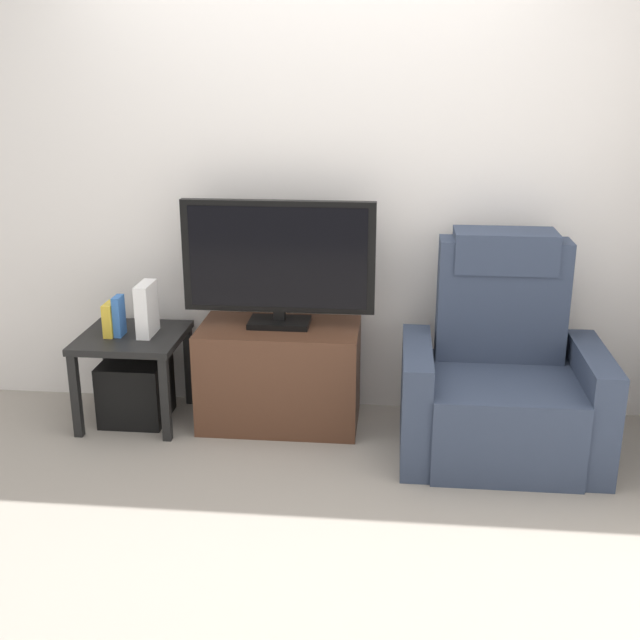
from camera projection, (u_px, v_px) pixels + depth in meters
name	position (u px, v px, depth m)	size (l,w,h in m)	color
ground_plane	(284.00, 502.00, 3.54)	(6.40, 6.40, 0.00)	gray
wall_back	(310.00, 176.00, 4.20)	(6.40, 0.06, 2.60)	silver
tv_stand	(280.00, 375.00, 4.25)	(0.84, 0.48, 0.55)	#4C2D1E
television	(278.00, 261.00, 4.07)	(1.00, 0.20, 0.66)	black
recliner_armchair	(501.00, 380.00, 3.92)	(0.98, 0.78, 1.08)	#2D384C
side_table	(133.00, 348.00, 4.24)	(0.54, 0.54, 0.49)	black
subwoofer_box	(136.00, 390.00, 4.32)	(0.34, 0.34, 0.34)	black
book_leftmost	(111.00, 319.00, 4.18)	(0.05, 0.13, 0.18)	gold
book_middle	(119.00, 316.00, 4.17)	(0.04, 0.10, 0.22)	#3366B2
game_console	(147.00, 309.00, 4.18)	(0.07, 0.20, 0.28)	white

